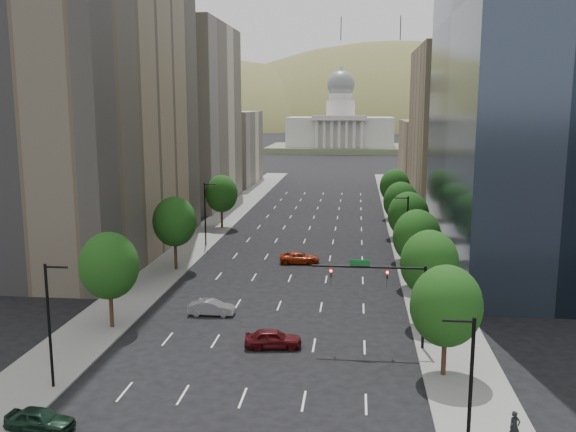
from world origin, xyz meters
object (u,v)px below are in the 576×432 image
(car_maroon, at_px, (273,338))
(traffic_signal, at_px, (393,287))
(car_silver, at_px, (212,308))
(car_red_far, at_px, (300,258))
(capitol, at_px, (340,131))
(car_dkgrn, at_px, (40,420))

(car_maroon, bearing_deg, traffic_signal, -92.48)
(car_silver, bearing_deg, car_red_far, -18.59)
(car_silver, distance_m, car_red_far, 21.53)
(traffic_signal, height_order, car_maroon, traffic_signal)
(capitol, height_order, car_maroon, capitol)
(car_silver, xyz_separation_m, car_red_far, (6.48, 20.53, -0.03))
(car_dkgrn, distance_m, car_silver, 22.86)
(car_silver, height_order, car_red_far, car_silver)
(traffic_signal, distance_m, car_red_far, 29.23)
(car_dkgrn, relative_size, car_red_far, 0.85)
(capitol, height_order, car_dkgrn, capitol)
(capitol, bearing_deg, car_dkgrn, -92.80)
(car_dkgrn, xyz_separation_m, car_red_far, (11.97, 42.72, -0.03))
(capitol, bearing_deg, car_maroon, -89.78)
(car_dkgrn, bearing_deg, traffic_signal, -49.67)
(car_red_far, bearing_deg, car_dkgrn, 159.49)
(capitol, xyz_separation_m, car_dkgrn, (-11.50, -235.35, -7.86))
(car_maroon, relative_size, car_silver, 1.07)
(traffic_signal, height_order, car_silver, traffic_signal)
(traffic_signal, distance_m, capitol, 219.99)
(traffic_signal, relative_size, capitol, 0.15)
(capitol, bearing_deg, car_red_far, -89.86)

